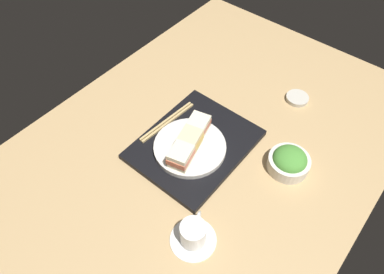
# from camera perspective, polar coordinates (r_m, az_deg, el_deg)

# --- Properties ---
(ground_plane) EXTENTS (1.40, 1.00, 0.03)m
(ground_plane) POSITION_cam_1_polar(r_m,az_deg,el_deg) (1.16, 2.50, -1.24)
(ground_plane) COLOR tan
(serving_tray) EXTENTS (0.37, 0.30, 0.02)m
(serving_tray) POSITION_cam_1_polar(r_m,az_deg,el_deg) (1.13, 0.40, -1.19)
(serving_tray) COLOR black
(serving_tray) RESTS_ON ground_plane
(sandwich_plate) EXTENTS (0.22, 0.22, 0.02)m
(sandwich_plate) POSITION_cam_1_polar(r_m,az_deg,el_deg) (1.10, -0.34, -1.61)
(sandwich_plate) COLOR silver
(sandwich_plate) RESTS_ON serving_tray
(sandwich_near) EXTENTS (0.09, 0.08, 0.05)m
(sandwich_near) POSITION_cam_1_polar(r_m,az_deg,el_deg) (1.12, 0.97, 1.83)
(sandwich_near) COLOR #EFE5C1
(sandwich_near) RESTS_ON sandwich_plate
(sandwich_middle) EXTENTS (0.08, 0.08, 0.05)m
(sandwich_middle) POSITION_cam_1_polar(r_m,az_deg,el_deg) (1.08, -0.35, -0.50)
(sandwich_middle) COLOR beige
(sandwich_middle) RESTS_ON sandwich_plate
(sandwich_far) EXTENTS (0.09, 0.08, 0.05)m
(sandwich_far) POSITION_cam_1_polar(r_m,az_deg,el_deg) (1.04, -1.76, -3.05)
(sandwich_far) COLOR #EFE5C1
(sandwich_far) RESTS_ON sandwich_plate
(salad_bowl) EXTENTS (0.12, 0.12, 0.07)m
(salad_bowl) POSITION_cam_1_polar(r_m,az_deg,el_deg) (1.11, 15.06, -3.72)
(salad_bowl) COLOR silver
(salad_bowl) RESTS_ON ground_plane
(chopsticks_pair) EXTENTS (0.23, 0.04, 0.01)m
(chopsticks_pair) POSITION_cam_1_polar(r_m,az_deg,el_deg) (1.18, -3.92, 2.43)
(chopsticks_pair) COLOR tan
(chopsticks_pair) RESTS_ON serving_tray
(coffee_cup) EXTENTS (0.12, 0.12, 0.07)m
(coffee_cup) POSITION_cam_1_polar(r_m,az_deg,el_deg) (0.96, 0.21, -15.09)
(coffee_cup) COLOR white
(coffee_cup) RESTS_ON ground_plane
(small_sauce_dish) EXTENTS (0.08, 0.08, 0.02)m
(small_sauce_dish) POSITION_cam_1_polar(r_m,az_deg,el_deg) (1.32, 16.26, 5.89)
(small_sauce_dish) COLOR beige
(small_sauce_dish) RESTS_ON ground_plane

